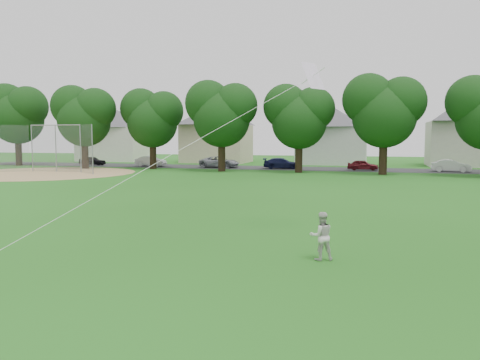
# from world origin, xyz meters

# --- Properties ---
(ground) EXTENTS (160.00, 160.00, 0.00)m
(ground) POSITION_xyz_m (0.00, 0.00, 0.00)
(ground) COLOR #1C5112
(ground) RESTS_ON ground
(street) EXTENTS (90.00, 7.00, 0.01)m
(street) POSITION_xyz_m (0.00, 42.00, 0.01)
(street) COLOR #2D2D30
(street) RESTS_ON ground
(dirt_infield) EXTENTS (18.00, 18.00, 0.02)m
(dirt_infield) POSITION_xyz_m (-26.00, 28.00, 0.01)
(dirt_infield) COLOR #9E7F51
(dirt_infield) RESTS_ON ground
(older_boy) EXTENTS (0.83, 0.74, 1.39)m
(older_boy) POSITION_xyz_m (3.94, 2.62, 0.70)
(older_boy) COLOR beige
(older_boy) RESTS_ON ground
(kite) EXTENTS (3.59, 5.46, 12.65)m
(kite) POSITION_xyz_m (0.05, 1.56, 3.14)
(kite) COLOR white
(kite) RESTS_ON ground
(baseball_backstop) EXTENTS (10.88, 2.25, 4.76)m
(baseball_backstop) POSITION_xyz_m (-25.87, 29.57, 2.38)
(baseball_backstop) COLOR gray
(baseball_backstop) RESTS_ON ground
(tree_row) EXTENTS (82.93, 8.87, 11.48)m
(tree_row) POSITION_xyz_m (0.55, 36.11, 6.50)
(tree_row) COLOR black
(tree_row) RESTS_ON ground
(parked_cars) EXTENTS (69.69, 2.66, 1.29)m
(parked_cars) POSITION_xyz_m (5.48, 41.00, 0.62)
(parked_cars) COLOR black
(parked_cars) RESTS_ON ground
(house_row) EXTENTS (77.03, 13.83, 10.28)m
(house_row) POSITION_xyz_m (-0.60, 52.00, 4.92)
(house_row) COLOR white
(house_row) RESTS_ON ground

